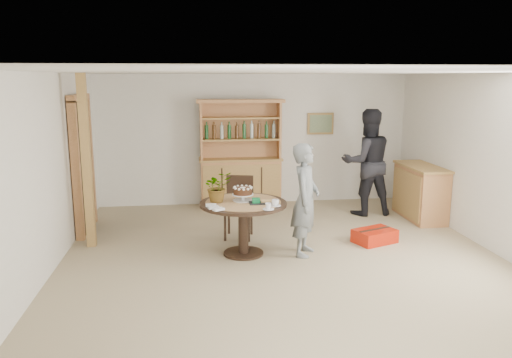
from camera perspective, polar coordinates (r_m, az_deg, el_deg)
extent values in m
plane|color=tan|center=(6.64, 3.60, -10.02)|extent=(7.00, 7.00, 0.00)
cube|color=white|center=(9.70, -0.18, 4.51)|extent=(6.00, 0.04, 2.50)
cube|color=white|center=(3.06, 16.53, -11.75)|extent=(6.00, 0.04, 2.50)
cube|color=white|center=(6.43, -23.50, -0.04)|extent=(0.04, 7.00, 2.50)
cube|color=white|center=(7.46, 27.01, 1.12)|extent=(0.04, 7.00, 2.50)
cube|color=white|center=(6.17, 3.90, 12.11)|extent=(6.00, 7.00, 0.04)
cube|color=tan|center=(9.89, 7.38, 6.30)|extent=(0.52, 0.03, 0.42)
cube|color=#59724C|center=(9.87, 7.41, 6.29)|extent=(0.44, 0.02, 0.34)
cube|color=black|center=(8.36, -19.26, 1.35)|extent=(0.10, 0.90, 2.10)
cube|color=tan|center=(7.88, -19.86, 0.71)|extent=(0.12, 0.10, 2.10)
cube|color=tan|center=(8.84, -18.48, 1.92)|extent=(0.12, 0.10, 2.10)
cube|color=tan|center=(8.25, -19.63, 8.75)|extent=(0.12, 1.10, 0.10)
cube|color=tan|center=(7.51, -18.81, 1.83)|extent=(0.12, 0.12, 2.50)
cube|color=tan|center=(9.55, -1.78, -0.47)|extent=(1.50, 0.50, 0.90)
cube|color=tan|center=(9.46, -1.79, 2.31)|extent=(1.56, 0.54, 0.04)
cube|color=tan|center=(9.49, -1.87, 5.69)|extent=(1.50, 0.04, 1.06)
cube|color=tan|center=(9.30, -6.29, 5.50)|extent=(0.04, 0.34, 1.06)
cube|color=tan|center=(9.44, 2.65, 5.65)|extent=(0.04, 0.34, 1.06)
cube|color=tan|center=(9.36, -1.78, 4.56)|extent=(1.44, 0.32, 0.03)
cube|color=tan|center=(9.32, -1.79, 7.00)|extent=(1.44, 0.32, 0.03)
cube|color=tan|center=(9.30, -1.81, 8.90)|extent=(1.62, 0.40, 0.06)
cylinder|color=#194C1E|center=(9.31, -5.23, 5.44)|extent=(0.07, 0.07, 0.28)
cylinder|color=#4C2D14|center=(9.31, -4.25, 5.46)|extent=(0.07, 0.07, 0.28)
cylinder|color=#B2BFB2|center=(9.32, -3.26, 5.48)|extent=(0.07, 0.07, 0.28)
cylinder|color=#194C1E|center=(9.34, -2.28, 5.49)|extent=(0.07, 0.07, 0.28)
cylinder|color=#4C2D14|center=(9.35, -1.29, 5.51)|extent=(0.07, 0.07, 0.28)
cylinder|color=#B2BFB2|center=(9.37, -0.32, 5.52)|extent=(0.07, 0.07, 0.28)
cylinder|color=#194C1E|center=(9.39, 0.66, 5.54)|extent=(0.07, 0.07, 0.28)
cylinder|color=#4C2D14|center=(9.41, 1.63, 5.55)|extent=(0.07, 0.07, 0.28)
cube|color=tan|center=(9.18, 18.27, -1.55)|extent=(0.50, 1.20, 0.90)
cube|color=tan|center=(9.09, 18.45, 1.34)|extent=(0.54, 1.26, 0.04)
cylinder|color=black|center=(6.87, -1.47, -2.84)|extent=(1.20, 1.20, 0.04)
cylinder|color=black|center=(6.97, -1.45, -5.79)|extent=(0.14, 0.14, 0.70)
cylinder|color=black|center=(7.08, -1.44, -8.45)|extent=(0.56, 0.56, 0.03)
cylinder|color=#A78051|center=(6.86, -1.47, -2.64)|extent=(1.04, 1.04, 0.01)
cube|color=black|center=(7.66, -2.03, -3.49)|extent=(0.51, 0.51, 0.04)
cube|color=black|center=(7.78, -1.84, -1.35)|extent=(0.42, 0.13, 0.46)
cube|color=black|center=(7.74, -1.85, 0.24)|extent=(0.42, 0.14, 0.05)
cube|color=black|center=(7.58, -3.56, -5.48)|extent=(0.03, 0.04, 0.44)
cube|color=black|center=(7.53, -0.84, -5.57)|extent=(0.04, 0.04, 0.44)
cube|color=black|center=(7.92, -3.13, -4.72)|extent=(0.03, 0.04, 0.44)
cube|color=black|center=(7.87, -0.53, -4.81)|extent=(0.04, 0.04, 0.44)
cylinder|color=white|center=(6.91, -1.51, -2.46)|extent=(0.28, 0.28, 0.01)
cylinder|color=white|center=(6.90, -1.51, -2.14)|extent=(0.05, 0.05, 0.08)
cylinder|color=white|center=(6.89, -1.52, -1.77)|extent=(0.30, 0.30, 0.01)
cylinder|color=#442513|center=(6.88, -1.52, -1.37)|extent=(0.26, 0.26, 0.09)
cylinder|color=white|center=(6.87, -1.52, -0.99)|extent=(0.08, 0.08, 0.01)
sphere|color=white|center=(6.88, -0.53, -0.97)|extent=(0.04, 0.04, 0.04)
sphere|color=white|center=(6.94, -0.72, -0.87)|extent=(0.04, 0.04, 0.04)
sphere|color=white|center=(6.97, -1.11, -0.80)|extent=(0.04, 0.04, 0.04)
sphere|color=white|center=(6.98, -1.62, -0.79)|extent=(0.04, 0.04, 0.04)
sphere|color=white|center=(6.96, -2.10, -0.83)|extent=(0.04, 0.04, 0.04)
sphere|color=white|center=(6.92, -2.43, -0.92)|extent=(0.04, 0.04, 0.04)
sphere|color=white|center=(6.86, -2.52, -1.03)|extent=(0.04, 0.04, 0.04)
sphere|color=white|center=(6.80, -2.34, -1.13)|extent=(0.04, 0.04, 0.04)
sphere|color=white|center=(6.76, -1.94, -1.20)|extent=(0.04, 0.04, 0.04)
sphere|color=white|center=(6.75, -1.42, -1.22)|extent=(0.04, 0.04, 0.04)
sphere|color=white|center=(6.77, -0.93, -1.18)|extent=(0.04, 0.04, 0.04)
sphere|color=white|center=(6.82, -0.60, -1.08)|extent=(0.04, 0.04, 0.04)
imported|color=#3F7233|center=(6.84, -4.44, -0.87)|extent=(0.47, 0.44, 0.42)
cube|color=black|center=(6.77, 0.49, -2.74)|extent=(0.30, 0.20, 0.01)
cube|color=#0C6D33|center=(6.75, -0.02, -2.47)|extent=(0.10, 0.10, 0.06)
cube|color=#0C6D33|center=(6.75, -0.02, -2.19)|extent=(0.11, 0.02, 0.01)
cylinder|color=white|center=(6.64, 2.21, -3.04)|extent=(0.15, 0.15, 0.01)
imported|color=white|center=(6.63, 2.22, -2.68)|extent=(0.10, 0.10, 0.08)
cylinder|color=white|center=(6.46, 1.41, -3.45)|extent=(0.15, 0.15, 0.01)
imported|color=white|center=(6.45, 1.41, -3.10)|extent=(0.08, 0.08, 0.07)
cube|color=white|center=(6.64, -5.17, -3.00)|extent=(0.14, 0.08, 0.03)
cube|color=white|center=(6.52, -4.86, -3.26)|extent=(0.16, 0.11, 0.03)
cube|color=white|center=(6.43, -4.29, -3.47)|extent=(0.16, 0.14, 0.03)
imported|color=slate|center=(6.90, 5.66, -2.39)|extent=(0.57, 0.67, 1.57)
imported|color=black|center=(9.12, 12.57, 1.88)|extent=(0.94, 0.75, 1.90)
cube|color=red|center=(7.74, 13.40, -6.35)|extent=(0.71, 0.59, 0.20)
cube|color=black|center=(7.71, 13.43, -5.61)|extent=(0.54, 0.24, 0.01)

